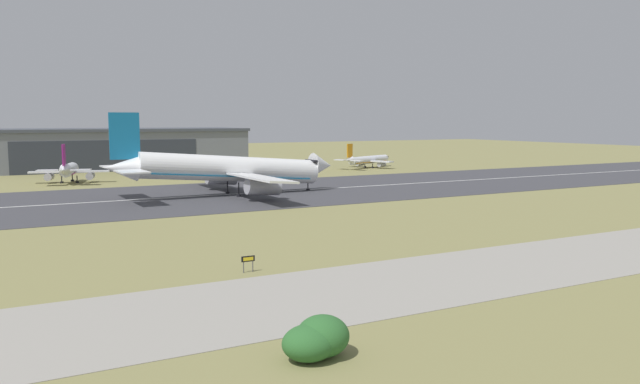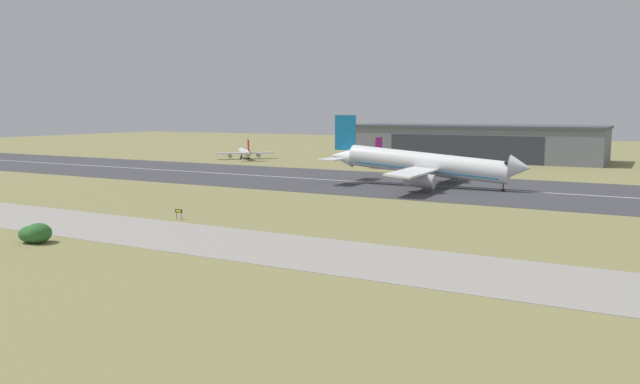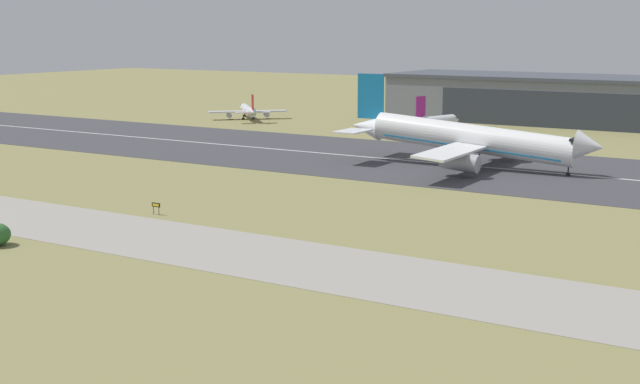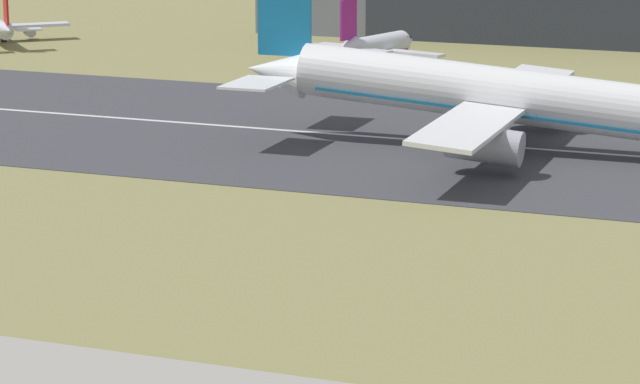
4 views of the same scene
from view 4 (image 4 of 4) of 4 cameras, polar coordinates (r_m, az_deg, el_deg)
name	(u,v)px [view 4 (image 4 of 4)]	position (r m, az deg, el deg)	size (l,w,h in m)	color
runway_strip	(293,131)	(152.47, -1.01, 2.31)	(401.26, 49.48, 0.06)	#3D3D42
runway_centreline	(293,131)	(152.46, -1.01, 2.32)	(361.13, 0.70, 0.01)	silver
airplane_landing	(489,95)	(143.43, 6.37, 3.66)	(48.77, 45.32, 16.63)	white
airplane_parked_east	(377,47)	(191.11, 2.15, 5.47)	(18.43, 17.56, 9.69)	silver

